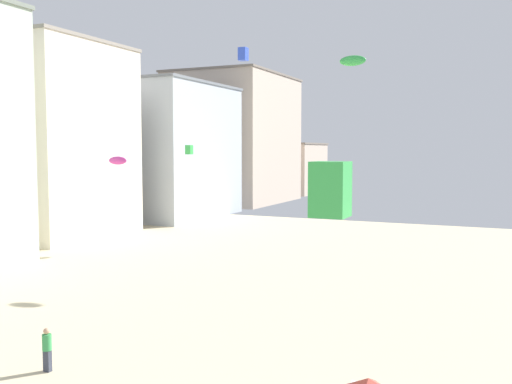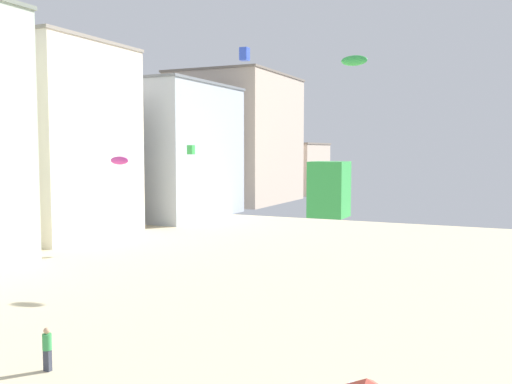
# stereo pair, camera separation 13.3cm
# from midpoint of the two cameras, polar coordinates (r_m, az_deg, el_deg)

# --- Properties ---
(boardwalk_hotel_mid) EXTENTS (10.71, 13.03, 18.14)m
(boardwalk_hotel_mid) POSITION_cam_midpoint_polar(r_m,az_deg,el_deg) (56.81, -19.33, 4.98)
(boardwalk_hotel_mid) COLOR silver
(boardwalk_hotel_mid) RESTS_ON ground
(boardwalk_hotel_far) EXTENTS (14.59, 16.77, 16.09)m
(boardwalk_hotel_far) POSITION_cam_midpoint_polar(r_m,az_deg,el_deg) (70.52, -9.36, 4.15)
(boardwalk_hotel_far) COLOR #ADB7C1
(boardwalk_hotel_far) RESTS_ON ground
(boardwalk_hotel_distant) EXTENTS (15.39, 19.74, 19.62)m
(boardwalk_hotel_distant) POSITION_cam_midpoint_polar(r_m,az_deg,el_deg) (88.34, -1.88, 5.38)
(boardwalk_hotel_distant) COLOR #C6B29E
(boardwalk_hotel_distant) RESTS_ON ground
(boardwalk_hotel_furthest) EXTENTS (14.22, 13.68, 9.40)m
(boardwalk_hotel_furthest) POSITION_cam_midpoint_polar(r_m,az_deg,el_deg) (106.50, 2.88, 2.44)
(boardwalk_hotel_furthest) COLOR #C6B29E
(boardwalk_hotel_furthest) RESTS_ON ground
(kite_flyer) EXTENTS (0.34, 0.34, 1.64)m
(kite_flyer) POSITION_cam_midpoint_polar(r_m,az_deg,el_deg) (22.88, -20.20, -14.46)
(kite_flyer) COLOR #383D4C
(kite_flyer) RESTS_ON ground
(kite_green_box) EXTENTS (0.50, 0.50, 0.78)m
(kite_green_box) POSITION_cam_midpoint_polar(r_m,az_deg,el_deg) (47.66, -6.52, 4.27)
(kite_green_box) COLOR green
(kite_magenta_parafoil) EXTENTS (1.55, 0.43, 0.60)m
(kite_magenta_parafoil) POSITION_cam_midpoint_polar(r_m,az_deg,el_deg) (41.74, -13.55, 3.11)
(kite_magenta_parafoil) COLOR #DB3D9E
(kite_green_box_2) EXTENTS (1.03, 1.03, 1.61)m
(kite_green_box_2) POSITION_cam_midpoint_polar(r_m,az_deg,el_deg) (16.49, 7.63, 0.27)
(kite_green_box_2) COLOR green
(kite_green_parafoil) EXTENTS (1.81, 0.50, 0.70)m
(kite_green_parafoil) POSITION_cam_midpoint_polar(r_m,az_deg,el_deg) (39.50, 10.00, 12.95)
(kite_green_parafoil) COLOR green
(kite_blue_box) EXTENTS (0.54, 0.54, 0.84)m
(kite_blue_box) POSITION_cam_midpoint_polar(r_m,az_deg,el_deg) (37.97, -1.06, 13.77)
(kite_blue_box) COLOR blue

